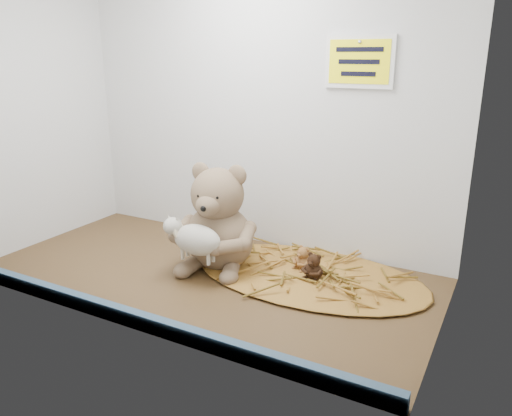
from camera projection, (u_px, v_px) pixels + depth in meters
The scene contains 8 objects.
alcove_shell at pixel (220, 102), 127.99cm from camera, with size 120.40×60.20×90.40cm.
front_rail at pixel (131, 317), 109.04cm from camera, with size 119.28×2.20×3.60cm, color #3A5770.
straw_bed at pixel (308, 275), 132.89cm from camera, with size 64.43×37.41×1.25cm, color brown.
main_teddy at pixel (219, 216), 135.72cm from camera, with size 23.54×24.85×29.19cm, color brown, non-canonical shape.
toy_lamb at pixel (197, 240), 127.91cm from camera, with size 17.43×10.63×11.26cm, color beige, non-canonical shape.
mini_teddy_tan at pixel (304, 257), 134.58cm from camera, with size 5.31×5.61×6.59cm, color #935E30, non-canonical shape.
mini_teddy_brown at pixel (314, 265), 128.82cm from camera, with size 5.67×5.98×7.03cm, color black, non-canonical shape.
wall_sign at pixel (359, 62), 128.55cm from camera, with size 16.00×1.20×11.00cm, color #F7ED0C.
Camera 1 is at (70.15, -101.18, 57.04)cm, focal length 35.00 mm.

